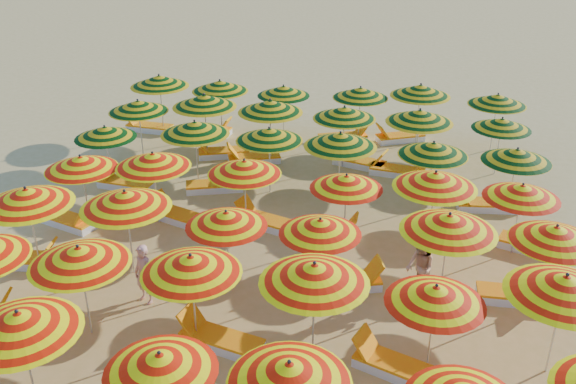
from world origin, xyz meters
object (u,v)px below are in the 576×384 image
Objects in this scene: lounger_11 at (346,282)px; lounger_16 at (325,231)px; umbrella_38 at (270,106)px; beachgoer_a at (144,274)px; lounger_20 at (485,205)px; lounger_18 at (125,183)px; lounger_10 at (24,260)px; lounger_19 at (216,186)px; umbrella_45 at (360,93)px; umbrella_32 at (269,135)px; umbrella_44 at (284,91)px; umbrella_14 at (191,265)px; umbrella_22 at (449,223)px; lounger_15 at (266,222)px; umbrella_42 at (159,81)px; umbrella_33 at (340,140)px; umbrella_39 at (344,113)px; lounger_9 at (396,367)px; lounger_14 at (178,216)px; lounger_26 at (209,130)px; umbrella_30 at (105,132)px; umbrella_8 at (160,363)px; umbrella_23 at (556,234)px; umbrella_17 at (565,286)px; umbrella_34 at (433,149)px; lounger_28 at (399,137)px; umbrella_13 at (79,256)px; umbrella_19 at (125,200)px; umbrella_15 at (314,274)px; lounger_27 at (344,137)px; lounger_17 at (536,247)px; lounger_12 at (518,295)px; lounger_22 at (253,158)px; lounger_24 at (399,171)px; lounger_21 at (222,152)px; umbrella_7 at (19,322)px; umbrella_20 at (226,219)px; umbrella_36 at (138,106)px; umbrella_31 at (195,128)px; lounger_13 at (68,220)px; umbrella_35 at (517,155)px; umbrella_46 at (420,90)px; umbrella_21 at (320,227)px; umbrella_41 at (502,124)px; umbrella_18 at (27,197)px; umbrella_26 at (244,167)px; umbrella_47 at (498,100)px; umbrella_27 at (346,182)px.

lounger_11 is 2.39m from lounger_16.
umbrella_38 reaches higher than beachgoer_a.
lounger_18 is at bearing -3.32° from lounger_20.
lounger_19 is (3.60, 4.78, 0.00)m from lounger_10.
umbrella_32 is at bearing -118.05° from umbrella_45.
umbrella_45 is (2.71, -0.03, 0.07)m from umbrella_44.
umbrella_14 is 1.19× the size of umbrella_22.
lounger_15 is (-2.14, -6.66, -1.66)m from umbrella_45.
umbrella_42 reaches higher than umbrella_44.
umbrella_39 is at bearing 91.56° from umbrella_33.
lounger_9 and lounger_19 have the same top height.
lounger_14 and lounger_16 have the same top height.
umbrella_45 is 5.72m from lounger_26.
umbrella_30 is at bearing -16.81° from lounger_9.
umbrella_8 is 8.55m from umbrella_23.
umbrella_17 reaches higher than lounger_11.
lounger_28 is (-0.80, 5.08, -1.66)m from umbrella_34.
umbrella_34 is 6.50m from lounger_19.
umbrella_19 is (0.05, 2.31, 0.07)m from umbrella_13.
umbrella_15 is 7.49m from umbrella_32.
lounger_20 is at bearing -66.52° from lounger_27.
lounger_9 and lounger_17 have the same top height.
lounger_28 is (0.09, 12.16, 0.00)m from lounger_9.
lounger_9 is at bearing 144.60° from lounger_15.
lounger_22 is at bearing 138.46° from lounger_12.
lounger_24 is at bearing 157.09° from lounger_22.
umbrella_19 reaches higher than lounger_21.
lounger_17 is at bearing -40.72° from lounger_24.
umbrella_45 is 1.39× the size of lounger_19.
umbrella_19 is at bearing 166.96° from umbrella_17.
umbrella_7 is 5.00m from umbrella_20.
lounger_14 is at bearing 8.84° from lounger_20.
umbrella_39 is at bearing -33.32° from lounger_20.
lounger_27 is at bearing 20.72° from umbrella_36.
umbrella_31 reaches higher than lounger_13.
umbrella_46 reaches higher than umbrella_35.
umbrella_13 reaches higher than umbrella_21.
lounger_28 is at bearing 141.48° from umbrella_41.
umbrella_18 is at bearing 170.64° from umbrella_17.
umbrella_39 reaches higher than umbrella_26.
umbrella_21 is 0.72× the size of umbrella_33.
lounger_21 is at bearing 179.57° from umbrella_41.
umbrella_21 is 4.95m from umbrella_23.
umbrella_47 is 1.65× the size of beachgoer_a.
umbrella_17 is at bearing -45.64° from umbrella_27.
lounger_24 is at bearing 97.77° from umbrella_22.
umbrella_45 is 8.58m from lounger_18.
umbrella_46 is at bearing 58.94° from lounger_13.
umbrella_15 is 0.94× the size of umbrella_46.
beachgoer_a is (-3.89, 1.27, -1.24)m from umbrella_15.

